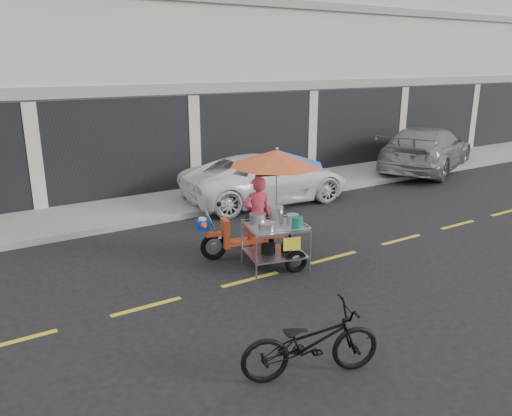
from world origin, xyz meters
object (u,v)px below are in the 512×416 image
near_bicycle (311,342)px  white_pickup (266,178)px  silver_pickup (426,149)px  food_vendor_rig (268,190)px

near_bicycle → white_pickup: bearing=-11.0°
white_pickup → silver_pickup: silver_pickup is taller
near_bicycle → food_vendor_rig: food_vendor_rig is taller
silver_pickup → food_vendor_rig: 10.53m
silver_pickup → food_vendor_rig: (-9.66, -4.14, 0.68)m
silver_pickup → near_bicycle: silver_pickup is taller
white_pickup → near_bicycle: 8.31m
silver_pickup → near_bicycle: size_ratio=3.06×
near_bicycle → food_vendor_rig: 3.94m
white_pickup → food_vendor_rig: size_ratio=2.05×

